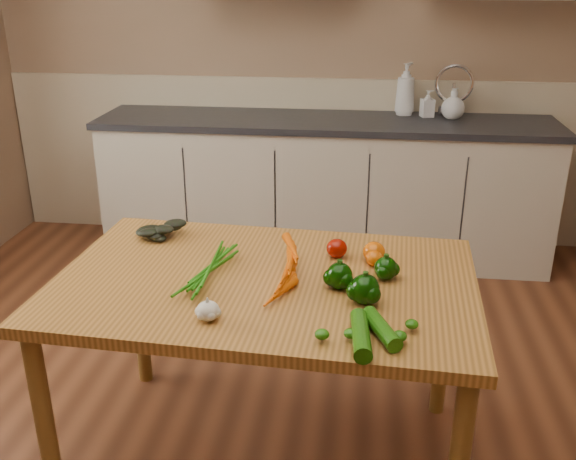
% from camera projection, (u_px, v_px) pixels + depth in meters
% --- Properties ---
extents(room, '(4.04, 5.04, 2.64)m').
position_uv_depth(room, '(224.00, 145.00, 2.02)').
color(room, brown).
rests_on(room, ground).
extents(counter_run, '(2.84, 0.64, 1.14)m').
position_uv_depth(counter_run, '(326.00, 186.00, 4.14)').
color(counter_run, '#B8AD9A').
rests_on(counter_run, ground).
extents(table, '(1.49, 1.00, 0.77)m').
position_uv_depth(table, '(265.00, 300.00, 2.24)').
color(table, '#AD7032').
rests_on(table, ground).
extents(soap_bottle_a, '(0.17, 0.17, 0.32)m').
position_uv_depth(soap_bottle_a, '(406.00, 89.00, 4.02)').
color(soap_bottle_a, silver).
rests_on(soap_bottle_a, counter_run).
extents(soap_bottle_b, '(0.09, 0.09, 0.16)m').
position_uv_depth(soap_bottle_b, '(428.00, 104.00, 4.00)').
color(soap_bottle_b, silver).
rests_on(soap_bottle_b, counter_run).
extents(soap_bottle_c, '(0.20, 0.20, 0.18)m').
position_uv_depth(soap_bottle_c, '(453.00, 104.00, 3.95)').
color(soap_bottle_c, silver).
rests_on(soap_bottle_c, counter_run).
extents(carrot_bunch, '(0.28, 0.22, 0.07)m').
position_uv_depth(carrot_bunch, '(263.00, 270.00, 2.19)').
color(carrot_bunch, '#EC5C05').
rests_on(carrot_bunch, table).
extents(leafy_greens, '(0.21, 0.19, 0.10)m').
position_uv_depth(leafy_greens, '(161.00, 224.00, 2.54)').
color(leafy_greens, black).
rests_on(leafy_greens, table).
extents(garlic_bulb, '(0.07, 0.07, 0.06)m').
position_uv_depth(garlic_bulb, '(208.00, 311.00, 1.94)').
color(garlic_bulb, silver).
rests_on(garlic_bulb, table).
extents(pepper_a, '(0.09, 0.09, 0.09)m').
position_uv_depth(pepper_a, '(339.00, 276.00, 2.13)').
color(pepper_a, black).
rests_on(pepper_a, table).
extents(pepper_b, '(0.08, 0.08, 0.08)m').
position_uv_depth(pepper_b, '(386.00, 268.00, 2.19)').
color(pepper_b, black).
rests_on(pepper_b, table).
extents(pepper_c, '(0.10, 0.10, 0.10)m').
position_uv_depth(pepper_c, '(365.00, 289.00, 2.03)').
color(pepper_c, black).
rests_on(pepper_c, table).
extents(tomato_a, '(0.08, 0.08, 0.07)m').
position_uv_depth(tomato_a, '(337.00, 248.00, 2.36)').
color(tomato_a, '#870D02').
rests_on(tomato_a, table).
extents(tomato_b, '(0.06, 0.06, 0.06)m').
position_uv_depth(tomato_b, '(374.00, 258.00, 2.29)').
color(tomato_b, '#D45305').
rests_on(tomato_b, table).
extents(tomato_c, '(0.08, 0.08, 0.07)m').
position_uv_depth(tomato_c, '(374.00, 252.00, 2.32)').
color(tomato_c, '#D45305').
rests_on(tomato_c, table).
extents(zucchini_a, '(0.12, 0.20, 0.05)m').
position_uv_depth(zucchini_a, '(381.00, 329.00, 1.85)').
color(zucchini_a, '#174E08').
rests_on(zucchini_a, table).
extents(zucchini_b, '(0.07, 0.22, 0.05)m').
position_uv_depth(zucchini_b, '(361.00, 335.00, 1.81)').
color(zucchini_b, '#174E08').
rests_on(zucchini_b, table).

